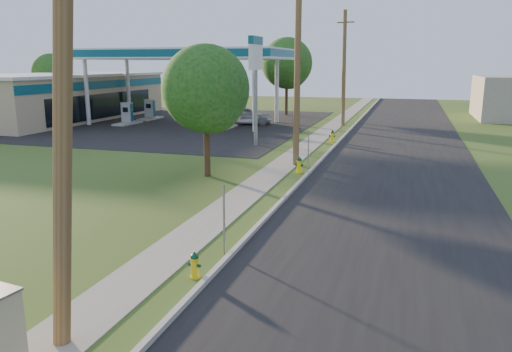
# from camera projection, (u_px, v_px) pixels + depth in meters

# --- Properties ---
(ground_plane) EXTENTS (140.00, 140.00, 0.00)m
(ground_plane) POSITION_uv_depth(u_px,v_px,m) (140.00, 326.00, 10.13)
(ground_plane) COLOR #374E18
(ground_plane) RESTS_ON ground
(road) EXTENTS (8.00, 120.00, 0.02)m
(road) POSITION_uv_depth(u_px,v_px,m) (390.00, 210.00, 18.15)
(road) COLOR black
(road) RESTS_ON ground
(curb) EXTENTS (0.15, 120.00, 0.15)m
(curb) POSITION_uv_depth(u_px,v_px,m) (284.00, 199.00, 19.28)
(curb) COLOR #ABA79C
(curb) RESTS_ON ground
(sidewalk) EXTENTS (1.50, 120.00, 0.03)m
(sidewalk) POSITION_uv_depth(u_px,v_px,m) (241.00, 197.00, 19.80)
(sidewalk) COLOR gray
(sidewalk) RESTS_ON ground
(forecourt) EXTENTS (26.00, 28.00, 0.02)m
(forecourt) POSITION_uv_depth(u_px,v_px,m) (164.00, 123.00, 44.55)
(forecourt) COLOR black
(forecourt) RESTS_ON ground
(utility_pole_near) EXTENTS (1.40, 0.32, 9.48)m
(utility_pole_near) POSITION_uv_depth(u_px,v_px,m) (62.00, 89.00, 8.31)
(utility_pole_near) COLOR brown
(utility_pole_near) RESTS_ON ground
(utility_pole_mid) EXTENTS (1.40, 0.32, 9.80)m
(utility_pole_mid) POSITION_uv_depth(u_px,v_px,m) (297.00, 68.00, 25.04)
(utility_pole_mid) COLOR brown
(utility_pole_mid) RESTS_ON ground
(utility_pole_far) EXTENTS (1.40, 0.32, 9.50)m
(utility_pole_far) POSITION_uv_depth(u_px,v_px,m) (344.00, 68.00, 41.85)
(utility_pole_far) COLOR brown
(utility_pole_far) RESTS_ON ground
(sign_post_near) EXTENTS (0.05, 0.04, 2.00)m
(sign_post_near) POSITION_uv_depth(u_px,v_px,m) (224.00, 220.00, 13.75)
(sign_post_near) COLOR gray
(sign_post_near) RESTS_ON ground
(sign_post_mid) EXTENTS (0.05, 0.04, 2.00)m
(sign_post_mid) POSITION_uv_depth(u_px,v_px,m) (308.00, 150.00, 24.74)
(sign_post_mid) COLOR gray
(sign_post_mid) RESTS_ON ground
(sign_post_far) EXTENTS (0.05, 0.04, 2.00)m
(sign_post_far) POSITION_uv_depth(u_px,v_px,m) (341.00, 123.00, 36.11)
(sign_post_far) COLOR gray
(sign_post_far) RESTS_ON ground
(gas_canopy) EXTENTS (18.18, 9.18, 6.40)m
(gas_canopy) POSITION_uv_depth(u_px,v_px,m) (183.00, 55.00, 42.67)
(gas_canopy) COLOR silver
(gas_canopy) RESTS_ON ground
(fuel_pump_nw) EXTENTS (1.20, 3.20, 1.90)m
(fuel_pump_nw) POSITION_uv_depth(u_px,v_px,m) (127.00, 116.00, 43.24)
(fuel_pump_nw) COLOR #ABA79C
(fuel_pump_nw) RESTS_ON ground
(fuel_pump_ne) EXTENTS (1.20, 3.20, 1.90)m
(fuel_pump_ne) POSITION_uv_depth(u_px,v_px,m) (224.00, 120.00, 40.65)
(fuel_pump_ne) COLOR #ABA79C
(fuel_pump_ne) RESTS_ON ground
(fuel_pump_sw) EXTENTS (1.20, 3.20, 1.90)m
(fuel_pump_sw) POSITION_uv_depth(u_px,v_px,m) (150.00, 112.00, 46.97)
(fuel_pump_sw) COLOR #ABA79C
(fuel_pump_sw) RESTS_ON ground
(fuel_pump_se) EXTENTS (1.20, 3.20, 1.90)m
(fuel_pump_se) POSITION_uv_depth(u_px,v_px,m) (240.00, 115.00, 44.38)
(fuel_pump_se) COLOR #ABA79C
(fuel_pump_se) RESTS_ON ground
(convenience_store) EXTENTS (10.40, 22.40, 4.25)m
(convenience_store) POSITION_uv_depth(u_px,v_px,m) (59.00, 96.00, 47.24)
(convenience_store) COLOR tan
(convenience_store) RESTS_ON ground
(price_pylon) EXTENTS (0.34, 2.04, 6.85)m
(price_pylon) POSITION_uv_depth(u_px,v_px,m) (256.00, 60.00, 31.18)
(price_pylon) COLOR gray
(price_pylon) RESTS_ON ground
(tree_verge) EXTENTS (4.02, 4.02, 6.09)m
(tree_verge) POSITION_uv_depth(u_px,v_px,m) (207.00, 92.00, 22.65)
(tree_verge) COLOR #3C2A19
(tree_verge) RESTS_ON ground
(tree_lot) EXTENTS (5.13, 5.13, 7.78)m
(tree_lot) POSITION_uv_depth(u_px,v_px,m) (288.00, 65.00, 50.16)
(tree_lot) COLOR #3C2A19
(tree_lot) RESTS_ON ground
(tree_back) EXTENTS (4.14, 4.14, 6.27)m
(tree_back) POSITION_uv_depth(u_px,v_px,m) (52.00, 74.00, 54.72)
(tree_back) COLOR #3C2A19
(tree_back) RESTS_ON ground
(hydrant_near) EXTENTS (0.35, 0.31, 0.68)m
(hydrant_near) POSITION_uv_depth(u_px,v_px,m) (195.00, 265.00, 12.34)
(hydrant_near) COLOR yellow
(hydrant_near) RESTS_ON ground
(hydrant_mid) EXTENTS (0.41, 0.37, 0.80)m
(hydrant_mid) POSITION_uv_depth(u_px,v_px,m) (299.00, 165.00, 24.15)
(hydrant_mid) COLOR yellow
(hydrant_mid) RESTS_ON ground
(hydrant_far) EXTENTS (0.42, 0.38, 0.83)m
(hydrant_far) POSITION_uv_depth(u_px,v_px,m) (332.00, 136.00, 33.59)
(hydrant_far) COLOR yellow
(hydrant_far) RESTS_ON ground
(car_silver) EXTENTS (5.02, 3.36, 1.59)m
(car_silver) POSITION_uv_depth(u_px,v_px,m) (245.00, 115.00, 43.18)
(car_silver) COLOR silver
(car_silver) RESTS_ON ground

